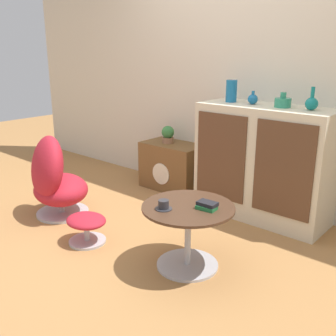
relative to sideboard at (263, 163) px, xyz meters
The scene contains 14 objects.
ground_plane 1.31m from the sideboard, 113.44° to the right, with size 12.00×12.00×0.00m, color #A87542.
wall_back 0.96m from the sideboard, 150.48° to the left, with size 6.40×0.06×2.60m.
sideboard is the anchor object (origin of this frame).
tv_console 1.13m from the sideboard, behind, with size 0.68×0.40×0.51m.
egg_chair 1.90m from the sideboard, 139.60° to the right, with size 0.72×0.69×0.78m.
ottoman 1.63m from the sideboard, 119.84° to the right, with size 0.34×0.30×0.23m.
coffee_table 1.15m from the sideboard, 87.96° to the right, with size 0.64×0.64×0.46m.
vase_leftmost 0.71m from the sideboard, behind, with size 0.10×0.10×0.20m.
vase_inner_left 0.58m from the sideboard, behind, with size 0.09×0.09×0.12m.
vase_inner_right 0.57m from the sideboard, ahead, with size 0.14×0.14×0.12m.
vase_rightmost 0.68m from the sideboard, ahead, with size 0.10×0.10×0.18m.
potted_plant 1.18m from the sideboard, behind, with size 0.14×0.14×0.19m.
teacup 1.28m from the sideboard, 92.34° to the right, with size 0.12×0.12×0.06m.
book_stack 1.11m from the sideboard, 81.31° to the right, with size 0.14×0.10×0.05m.
Camera 1 is at (2.05, -1.99, 1.50)m, focal length 42.00 mm.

